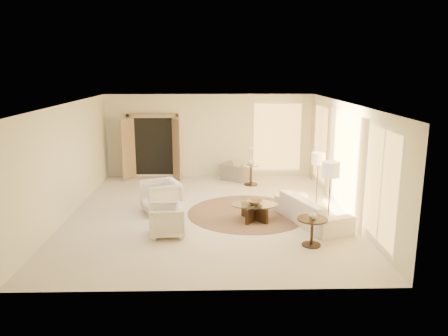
{
  "coord_description": "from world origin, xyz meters",
  "views": [
    {
      "loc": [
        0.13,
        -10.7,
        3.65
      ],
      "look_at": [
        0.4,
        0.4,
        1.1
      ],
      "focal_mm": 35.0,
      "sensor_mm": 36.0,
      "label": 1
    }
  ],
  "objects_px": {
    "end_table": "(312,227)",
    "side_table": "(251,173)",
    "bowl": "(255,202)",
    "side_vase": "(251,161)",
    "coffee_table": "(254,210)",
    "sofa": "(312,210)",
    "armchair_right": "(167,219)",
    "floor_lamp_near": "(318,161)",
    "end_vase": "(313,215)",
    "armchair_left": "(161,195)",
    "accent_chair": "(235,169)",
    "floor_lamp_far": "(331,173)"
  },
  "relations": [
    {
      "from": "floor_lamp_far",
      "to": "end_vase",
      "type": "xyz_separation_m",
      "value": [
        -0.53,
        -0.76,
        -0.71
      ]
    },
    {
      "from": "armchair_right",
      "to": "floor_lamp_far",
      "type": "distance_m",
      "value": 3.76
    },
    {
      "from": "armchair_right",
      "to": "floor_lamp_near",
      "type": "xyz_separation_m",
      "value": [
        3.81,
        2.03,
        0.87
      ]
    },
    {
      "from": "side_table",
      "to": "coffee_table",
      "type": "bearing_deg",
      "value": -93.31
    },
    {
      "from": "floor_lamp_near",
      "to": "end_table",
      "type": "bearing_deg",
      "value": -105.08
    },
    {
      "from": "accent_chair",
      "to": "side_vase",
      "type": "distance_m",
      "value": 0.89
    },
    {
      "from": "floor_lamp_near",
      "to": "side_table",
      "type": "bearing_deg",
      "value": 125.19
    },
    {
      "from": "sofa",
      "to": "side_vase",
      "type": "distance_m",
      "value": 3.75
    },
    {
      "from": "floor_lamp_near",
      "to": "end_vase",
      "type": "xyz_separation_m",
      "value": [
        -0.72,
        -2.68,
        -0.57
      ]
    },
    {
      "from": "side_vase",
      "to": "floor_lamp_near",
      "type": "bearing_deg",
      "value": -54.81
    },
    {
      "from": "floor_lamp_near",
      "to": "side_vase",
      "type": "xyz_separation_m",
      "value": [
        -1.59,
        2.25,
        -0.47
      ]
    },
    {
      "from": "sofa",
      "to": "side_table",
      "type": "distance_m",
      "value": 3.73
    },
    {
      "from": "sofa",
      "to": "accent_chair",
      "type": "relative_size",
      "value": 2.59
    },
    {
      "from": "armchair_right",
      "to": "side_table",
      "type": "distance_m",
      "value": 4.82
    },
    {
      "from": "armchair_left",
      "to": "coffee_table",
      "type": "bearing_deg",
      "value": 51.09
    },
    {
      "from": "sofa",
      "to": "side_table",
      "type": "relative_size",
      "value": 3.34
    },
    {
      "from": "side_table",
      "to": "floor_lamp_far",
      "type": "xyz_separation_m",
      "value": [
        1.4,
        -4.17,
        0.99
      ]
    },
    {
      "from": "floor_lamp_near",
      "to": "floor_lamp_far",
      "type": "distance_m",
      "value": 1.93
    },
    {
      "from": "side_table",
      "to": "end_vase",
      "type": "xyz_separation_m",
      "value": [
        0.86,
        -4.92,
        0.28
      ]
    },
    {
      "from": "armchair_left",
      "to": "end_table",
      "type": "distance_m",
      "value": 4.09
    },
    {
      "from": "armchair_right",
      "to": "side_vase",
      "type": "distance_m",
      "value": 4.84
    },
    {
      "from": "armchair_right",
      "to": "side_vase",
      "type": "relative_size",
      "value": 3.22
    },
    {
      "from": "accent_chair",
      "to": "armchair_right",
      "type": "bearing_deg",
      "value": 104.43
    },
    {
      "from": "end_table",
      "to": "floor_lamp_far",
      "type": "bearing_deg",
      "value": 54.81
    },
    {
      "from": "armchair_left",
      "to": "floor_lamp_far",
      "type": "relative_size",
      "value": 0.56
    },
    {
      "from": "sofa",
      "to": "floor_lamp_far",
      "type": "distance_m",
      "value": 1.26
    },
    {
      "from": "bowl",
      "to": "side_vase",
      "type": "relative_size",
      "value": 1.56
    },
    {
      "from": "floor_lamp_near",
      "to": "armchair_right",
      "type": "bearing_deg",
      "value": -151.95
    },
    {
      "from": "armchair_left",
      "to": "floor_lamp_near",
      "type": "height_order",
      "value": "floor_lamp_near"
    },
    {
      "from": "armchair_right",
      "to": "floor_lamp_near",
      "type": "relative_size",
      "value": 0.52
    },
    {
      "from": "accent_chair",
      "to": "floor_lamp_far",
      "type": "height_order",
      "value": "floor_lamp_far"
    },
    {
      "from": "floor_lamp_near",
      "to": "floor_lamp_far",
      "type": "bearing_deg",
      "value": -95.58
    },
    {
      "from": "sofa",
      "to": "floor_lamp_far",
      "type": "xyz_separation_m",
      "value": [
        0.23,
        -0.63,
        1.07
      ]
    },
    {
      "from": "coffee_table",
      "to": "side_table",
      "type": "distance_m",
      "value": 3.34
    },
    {
      "from": "floor_lamp_near",
      "to": "end_vase",
      "type": "distance_m",
      "value": 2.83
    },
    {
      "from": "floor_lamp_far",
      "to": "bowl",
      "type": "bearing_deg",
      "value": 152.33
    },
    {
      "from": "armchair_left",
      "to": "sofa",
      "type": "bearing_deg",
      "value": 53.61
    },
    {
      "from": "floor_lamp_far",
      "to": "side_vase",
      "type": "height_order",
      "value": "floor_lamp_far"
    },
    {
      "from": "end_table",
      "to": "side_table",
      "type": "relative_size",
      "value": 0.95
    },
    {
      "from": "coffee_table",
      "to": "side_vase",
      "type": "xyz_separation_m",
      "value": [
        0.19,
        3.33,
        0.51
      ]
    },
    {
      "from": "floor_lamp_near",
      "to": "bowl",
      "type": "height_order",
      "value": "floor_lamp_near"
    },
    {
      "from": "side_vase",
      "to": "end_vase",
      "type": "bearing_deg",
      "value": -80.04
    },
    {
      "from": "coffee_table",
      "to": "end_table",
      "type": "height_order",
      "value": "end_table"
    },
    {
      "from": "sofa",
      "to": "end_table",
      "type": "relative_size",
      "value": 3.5
    },
    {
      "from": "accent_chair",
      "to": "floor_lamp_far",
      "type": "bearing_deg",
      "value": 145.37
    },
    {
      "from": "armchair_right",
      "to": "armchair_left",
      "type": "bearing_deg",
      "value": -173.0
    },
    {
      "from": "floor_lamp_far",
      "to": "side_vase",
      "type": "relative_size",
      "value": 6.88
    },
    {
      "from": "floor_lamp_near",
      "to": "bowl",
      "type": "xyz_separation_m",
      "value": [
        -1.78,
        -1.08,
        -0.79
      ]
    },
    {
      "from": "sofa",
      "to": "armchair_right",
      "type": "bearing_deg",
      "value": 82.22
    },
    {
      "from": "armchair_right",
      "to": "sofa",
      "type": "bearing_deg",
      "value": 97.79
    }
  ]
}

